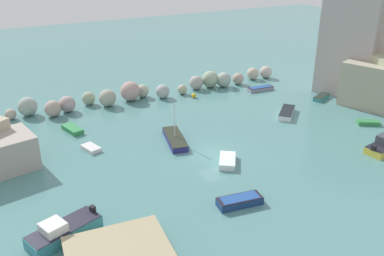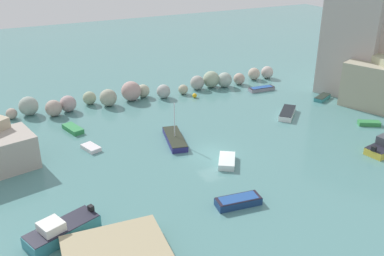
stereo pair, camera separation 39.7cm
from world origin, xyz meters
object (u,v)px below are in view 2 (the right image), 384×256
at_px(moored_boat_5, 238,201).
at_px(channel_buoy, 195,96).
at_px(moored_boat_11, 287,113).
at_px(moored_boat_6, 73,129).
at_px(moored_boat_1, 175,139).
at_px(moored_boat_10, 91,148).
at_px(moored_boat_8, 322,98).
at_px(moored_boat_4, 61,230).
at_px(moored_boat_2, 227,161).
at_px(moored_boat_3, 262,89).
at_px(moored_boat_0, 369,123).

bearing_deg(moored_boat_5, channel_buoy, 78.39).
bearing_deg(moored_boat_5, moored_boat_11, 48.26).
relative_size(moored_boat_6, moored_boat_11, 0.77).
xyz_separation_m(moored_boat_1, moored_boat_10, (-8.74, 2.23, -0.13)).
bearing_deg(channel_buoy, moored_boat_8, -29.00).
relative_size(channel_buoy, moored_boat_4, 0.11).
bearing_deg(moored_boat_10, channel_buoy, 100.75).
relative_size(moored_boat_2, moored_boat_11, 0.81).
distance_m(moored_boat_1, moored_boat_8, 23.92).
relative_size(moored_boat_1, moored_boat_6, 1.81).
xyz_separation_m(moored_boat_3, moored_boat_6, (-27.83, -2.04, -0.01)).
height_order(moored_boat_1, moored_boat_2, moored_boat_1).
xyz_separation_m(moored_boat_2, moored_boat_8, (21.20, 9.86, -0.03)).
bearing_deg(moored_boat_3, moored_boat_11, 77.88).
bearing_deg(moored_boat_0, moored_boat_3, 136.43).
distance_m(channel_buoy, moored_boat_1, 14.20).
height_order(channel_buoy, moored_boat_0, channel_buoy).
relative_size(moored_boat_4, moored_boat_8, 1.83).
bearing_deg(moored_boat_8, moored_boat_2, 179.96).
height_order(moored_boat_4, moored_boat_5, moored_boat_4).
bearing_deg(moored_boat_1, moored_boat_3, 130.88).
bearing_deg(moored_boat_2, moored_boat_11, 152.17).
bearing_deg(moored_boat_1, moored_boat_11, 104.36).
relative_size(channel_buoy, moored_boat_10, 0.26).
xyz_separation_m(moored_boat_5, moored_boat_11, (16.04, 13.92, -0.02)).
height_order(moored_boat_0, moored_boat_3, moored_boat_3).
relative_size(moored_boat_5, moored_boat_6, 1.21).
height_order(channel_buoy, moored_boat_1, moored_boat_1).
xyz_separation_m(moored_boat_5, moored_boat_10, (-8.46, 15.68, -0.16)).
bearing_deg(moored_boat_8, moored_boat_1, 162.16).
bearing_deg(moored_boat_1, moored_boat_6, -117.23).
relative_size(moored_boat_3, moored_boat_8, 1.23).
relative_size(moored_boat_4, moored_boat_11, 1.38).
relative_size(moored_boat_1, moored_boat_8, 1.85).
bearing_deg(moored_boat_2, channel_buoy, -164.25).
relative_size(channel_buoy, moored_boat_6, 0.19).
bearing_deg(moored_boat_6, moored_boat_8, 66.01).
xyz_separation_m(moored_boat_4, moored_boat_11, (30.14, 11.63, -0.29)).
distance_m(channel_buoy, moored_boat_2, 19.30).
bearing_deg(moored_boat_0, moored_boat_4, -140.62).
bearing_deg(moored_boat_11, moored_boat_2, 165.64).
bearing_deg(channel_buoy, moored_boat_3, -9.20).
bearing_deg(channel_buoy, moored_boat_10, -151.35).
height_order(channel_buoy, moored_boat_2, channel_buoy).
bearing_deg(moored_boat_0, moored_boat_1, -163.65).
bearing_deg(moored_boat_10, moored_boat_2, 33.14).
height_order(moored_boat_4, moored_boat_6, moored_boat_4).
relative_size(moored_boat_1, moored_boat_3, 1.51).
xyz_separation_m(moored_boat_3, moored_boat_10, (-27.17, -7.66, -0.07)).
height_order(moored_boat_10, moored_boat_11, moored_boat_11).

